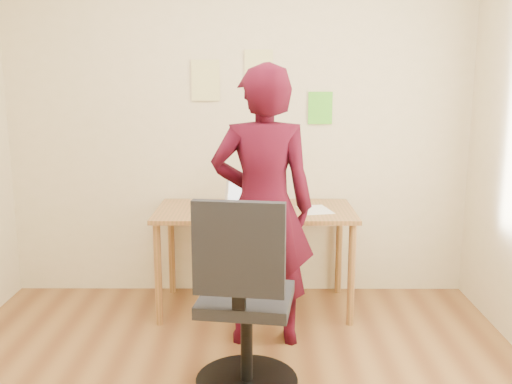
{
  "coord_description": "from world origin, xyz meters",
  "views": [
    {
      "loc": [
        0.15,
        -2.56,
        1.66
      ],
      "look_at": [
        0.13,
        0.95,
        0.95
      ],
      "focal_mm": 40.0,
      "sensor_mm": 36.0,
      "label": 1
    }
  ],
  "objects_px": {
    "phone": "(277,214)",
    "office_chair": "(244,310)",
    "person": "(263,208)",
    "laptop": "(245,202)",
    "desk": "(255,221)"
  },
  "relations": [
    {
      "from": "phone",
      "to": "office_chair",
      "type": "bearing_deg",
      "value": -101.12
    },
    {
      "from": "phone",
      "to": "office_chair",
      "type": "height_order",
      "value": "office_chair"
    },
    {
      "from": "desk",
      "to": "phone",
      "type": "distance_m",
      "value": 0.25
    },
    {
      "from": "desk",
      "to": "office_chair",
      "type": "distance_m",
      "value": 1.16
    },
    {
      "from": "phone",
      "to": "person",
      "type": "height_order",
      "value": "person"
    },
    {
      "from": "person",
      "to": "laptop",
      "type": "bearing_deg",
      "value": -77.21
    },
    {
      "from": "desk",
      "to": "phone",
      "type": "height_order",
      "value": "phone"
    },
    {
      "from": "desk",
      "to": "laptop",
      "type": "xyz_separation_m",
      "value": [
        -0.07,
        -0.02,
        0.14
      ]
    },
    {
      "from": "laptop",
      "to": "person",
      "type": "xyz_separation_m",
      "value": [
        0.13,
        -0.51,
        0.08
      ]
    },
    {
      "from": "desk",
      "to": "office_chair",
      "type": "bearing_deg",
      "value": -92.44
    },
    {
      "from": "laptop",
      "to": "office_chair",
      "type": "distance_m",
      "value": 1.18
    },
    {
      "from": "laptop",
      "to": "phone",
      "type": "relative_size",
      "value": 3.65
    },
    {
      "from": "laptop",
      "to": "phone",
      "type": "height_order",
      "value": "laptop"
    },
    {
      "from": "phone",
      "to": "person",
      "type": "xyz_separation_m",
      "value": [
        -0.1,
        -0.35,
        0.13
      ]
    },
    {
      "from": "laptop",
      "to": "phone",
      "type": "bearing_deg",
      "value": -16.79
    }
  ]
}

